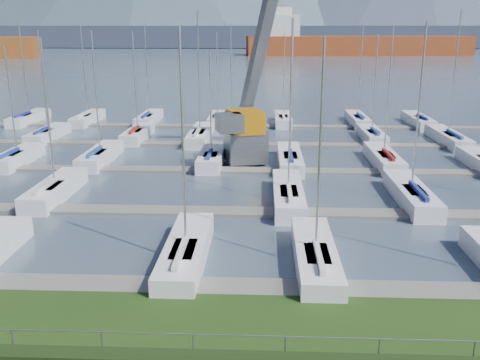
{
  "coord_description": "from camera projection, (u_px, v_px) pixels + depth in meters",
  "views": [
    {
      "loc": [
        1.2,
        -15.18,
        10.75
      ],
      "look_at": [
        0.0,
        12.0,
        3.0
      ],
      "focal_mm": 40.0,
      "sensor_mm": 36.0,
      "label": 1
    }
  ],
  "objects": [
    {
      "name": "water",
      "position": [
        262.0,
        51.0,
        267.49
      ],
      "size": [
        800.0,
        540.0,
        0.2
      ],
      "primitive_type": "cube",
      "color": "#435363"
    },
    {
      "name": "fence",
      "position": [
        224.0,
        335.0,
        17.25
      ],
      "size": [
        80.0,
        0.04,
        0.04
      ],
      "primitive_type": "cylinder",
      "rotation": [
        0.0,
        1.57,
        0.0
      ],
      "color": "gray",
      "rests_on": "grass"
    },
    {
      "name": "foothill",
      "position": [
        262.0,
        36.0,
        332.99
      ],
      "size": [
        900.0,
        80.0,
        12.0
      ],
      "primitive_type": "cube",
      "color": "#3B4256",
      "rests_on": "water"
    },
    {
      "name": "docks",
      "position": [
        248.0,
        171.0,
        42.62
      ],
      "size": [
        90.0,
        41.6,
        0.25
      ],
      "color": "slate",
      "rests_on": "water"
    },
    {
      "name": "crane",
      "position": [
        251.0,
        95.0,
        44.96
      ],
      "size": [
        7.05,
        13.12,
        22.35
      ],
      "rotation": [
        0.0,
        0.0,
        0.26
      ],
      "color": "slate",
      "rests_on": "water"
    },
    {
      "name": "cargo_ship_mid",
      "position": [
        347.0,
        46.0,
        224.57
      ],
      "size": [
        94.11,
        25.93,
        21.5
      ],
      "rotation": [
        0.0,
        0.0,
        0.09
      ],
      "color": "brown",
      "rests_on": "water"
    },
    {
      "name": "sailboat_fleet",
      "position": [
        233.0,
        95.0,
        44.77
      ],
      "size": [
        73.24,
        49.4,
        12.96
      ],
      "color": "beige",
      "rests_on": "water"
    }
  ]
}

